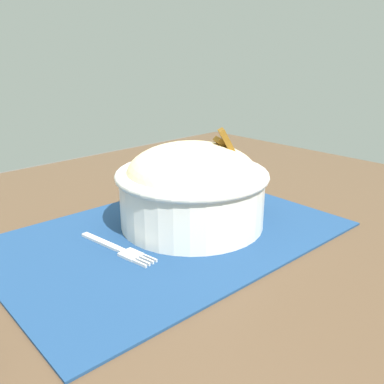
% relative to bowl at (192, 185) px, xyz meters
% --- Properties ---
extents(table, '(1.18, 0.91, 0.72)m').
position_rel_bowl_xyz_m(table, '(0.04, -0.02, -0.13)').
color(table, '#4C3826').
rests_on(table, ground_plane).
extents(placemat, '(0.48, 0.33, 0.00)m').
position_rel_bowl_xyz_m(placemat, '(0.05, 0.00, -0.06)').
color(placemat, navy).
rests_on(placemat, table).
extents(bowl, '(0.26, 0.26, 0.14)m').
position_rel_bowl_xyz_m(bowl, '(0.00, 0.00, 0.00)').
color(bowl, silver).
rests_on(bowl, placemat).
extents(fork, '(0.03, 0.13, 0.00)m').
position_rel_bowl_xyz_m(fork, '(0.13, -0.00, -0.06)').
color(fork, silver).
rests_on(fork, placemat).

